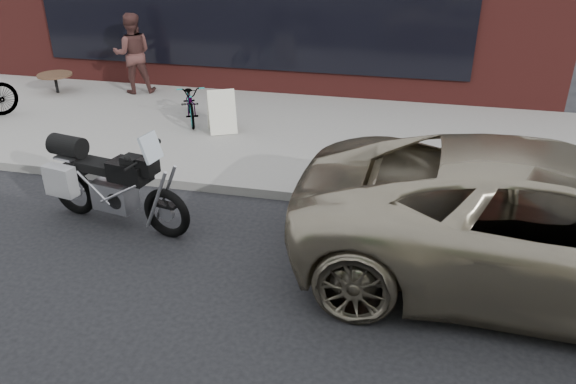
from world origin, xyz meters
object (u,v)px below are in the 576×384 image
at_px(motorcycle, 106,183).
at_px(sandwich_sign, 222,111).
at_px(cafe_patron_left, 133,54).
at_px(minivan, 555,224).
at_px(bicycle_front, 191,102).
at_px(cafe_table, 55,75).

xyz_separation_m(motorcycle, sandwich_sign, (0.46, 3.50, -0.07)).
distance_m(motorcycle, cafe_patron_left, 6.02).
bearing_deg(motorcycle, sandwich_sign, 93.55).
xyz_separation_m(minivan, sandwich_sign, (-5.24, 3.70, -0.26)).
relative_size(motorcycle, bicycle_front, 1.51).
bearing_deg(cafe_patron_left, minivan, 119.72).
relative_size(bicycle_front, cafe_table, 1.94).
distance_m(minivan, sandwich_sign, 6.42).
xyz_separation_m(motorcycle, bicycle_front, (-0.35, 3.94, -0.08)).
bearing_deg(motorcycle, cafe_patron_left, 124.05).
distance_m(sandwich_sign, cafe_patron_left, 3.50).
xyz_separation_m(cafe_table, cafe_patron_left, (1.80, 0.47, 0.49)).
bearing_deg(cafe_table, cafe_patron_left, 14.62).
height_order(minivan, cafe_table, minivan).
bearing_deg(sandwich_sign, minivan, -62.18).
relative_size(sandwich_sign, cafe_table, 1.05).
bearing_deg(cafe_table, motorcycle, -50.70).
distance_m(motorcycle, cafe_table, 6.54).
bearing_deg(bicycle_front, motorcycle, -110.61).
xyz_separation_m(bicycle_front, sandwich_sign, (0.81, -0.44, 0.01)).
relative_size(cafe_table, cafe_patron_left, 0.43).
xyz_separation_m(motorcycle, cafe_table, (-4.14, 5.06, -0.07)).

